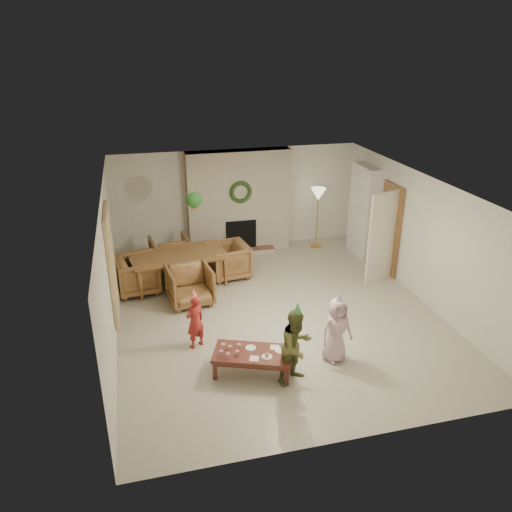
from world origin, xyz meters
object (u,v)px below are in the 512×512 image
object	(u,v)px
dining_table	(180,270)
dining_chair_far	(170,253)
dining_chair_right	(228,260)
dining_chair_left	(138,275)
child_pink	(337,330)
child_plaid	(296,346)
dining_chair_near	(190,285)
child_red	(195,321)
coffee_table_top	(253,354)

from	to	relation	value
dining_table	dining_chair_far	world-z (taller)	dining_chair_far
dining_chair_right	dining_chair_left	bearing A→B (deg)	-90.00
dining_chair_far	child_pink	bearing A→B (deg)	110.73
child_plaid	child_pink	xyz separation A→B (m)	(0.81, 0.37, -0.05)
dining_chair_far	dining_chair_right	xyz separation A→B (m)	(1.21, -0.73, 0.00)
dining_chair_near	dining_chair_right	bearing A→B (deg)	38.66
child_red	child_plaid	xyz separation A→B (m)	(1.36, -1.30, 0.12)
dining_table	dining_chair_right	bearing A→B (deg)	-0.00
dining_chair_near	child_red	world-z (taller)	child_red
dining_table	dining_chair_near	size ratio (longest dim) A/B	2.34
dining_chair_near	dining_chair_left	bearing A→B (deg)	135.00
dining_table	child_plaid	size ratio (longest dim) A/B	1.64
dining_table	dining_chair_far	xyz separation A→B (m)	(-0.12, 0.87, 0.04)
dining_chair_far	child_plaid	size ratio (longest dim) A/B	0.70
dining_chair_far	coffee_table_top	distance (m)	4.37
coffee_table_top	child_pink	xyz separation A→B (m)	(1.40, 0.02, 0.21)
child_red	child_plaid	world-z (taller)	child_plaid
child_pink	dining_chair_near	bearing A→B (deg)	121.01
child_red	child_plaid	distance (m)	1.89
dining_chair_right	child_pink	size ratio (longest dim) A/B	0.77
dining_chair_near	coffee_table_top	xyz separation A→B (m)	(0.66, -2.54, -0.04)
dining_chair_left	dining_chair_right	bearing A→B (deg)	-90.00
dining_chair_right	coffee_table_top	world-z (taller)	dining_chair_right
child_plaid	child_pink	bearing A→B (deg)	-1.89
coffee_table_top	child_red	distance (m)	1.23
dining_chair_far	child_pink	distance (m)	4.84
dining_chair_right	child_plaid	size ratio (longest dim) A/B	0.70
dining_chair_near	dining_chair_far	bearing A→B (deg)	90.00
coffee_table_top	child_red	xyz separation A→B (m)	(-0.77, 0.96, 0.14)
dining_table	dining_chair_left	world-z (taller)	dining_chair_left
dining_chair_left	dining_chair_near	bearing A→B (deg)	-135.00
dining_chair_near	child_red	bearing A→B (deg)	-101.55
dining_table	dining_chair_right	xyz separation A→B (m)	(1.09, 0.15, 0.04)
dining_chair_left	dining_chair_right	xyz separation A→B (m)	(1.96, 0.26, 0.00)
dining_chair_near	child_red	distance (m)	1.59
dining_chair_near	child_plaid	size ratio (longest dim) A/B	0.70
dining_chair_right	dining_table	bearing A→B (deg)	-90.00
dining_chair_near	child_red	xyz separation A→B (m)	(-0.11, -1.58, 0.10)
child_red	child_pink	size ratio (longest dim) A/B	0.88
dining_chair_near	dining_chair_far	size ratio (longest dim) A/B	1.00
dining_table	child_red	world-z (taller)	child_red
dining_chair_far	child_red	distance (m)	3.33
dining_chair_far	child_red	bearing A→B (deg)	84.53
dining_chair_left	dining_chair_right	distance (m)	1.98
coffee_table_top	dining_chair_left	bearing A→B (deg)	137.73
dining_table	child_pink	world-z (taller)	child_pink
child_plaid	dining_chair_left	bearing A→B (deg)	95.20
child_red	dining_chair_left	bearing A→B (deg)	-98.84
child_pink	dining_chair_far	bearing A→B (deg)	109.97
dining_chair_left	child_plaid	distance (m)	4.28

